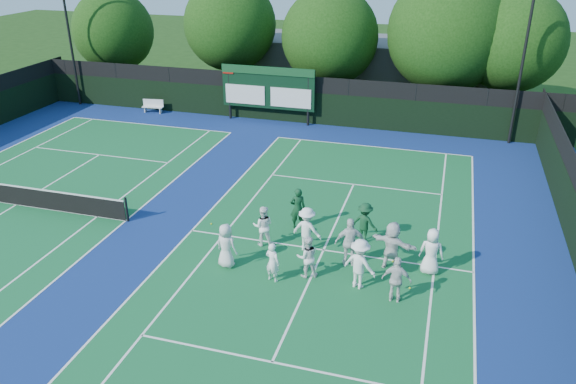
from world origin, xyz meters
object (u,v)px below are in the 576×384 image
(bench, at_px, (153,106))
(coach_left, at_px, (298,208))
(tennis_net, at_px, (15,195))
(scoreboard, at_px, (268,88))

(bench, height_order, coach_left, coach_left)
(tennis_net, xyz_separation_m, coach_left, (12.55, 1.51, 0.38))
(scoreboard, height_order, bench, scoreboard)
(bench, bearing_deg, tennis_net, -85.78)
(scoreboard, xyz_separation_m, coach_left, (5.56, -13.08, -1.32))
(tennis_net, bearing_deg, scoreboard, 64.40)
(bench, xyz_separation_m, coach_left, (13.61, -12.86, 0.39))
(tennis_net, height_order, coach_left, coach_left)
(scoreboard, bearing_deg, coach_left, -66.95)
(coach_left, bearing_deg, tennis_net, -16.67)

